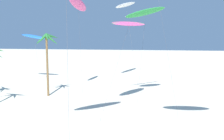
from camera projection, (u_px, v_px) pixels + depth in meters
palm_tree_3 at (47, 44)px, 45.14m from camera, size 4.13×4.42×10.35m
flying_kite_0 at (146, 12)px, 43.88m from camera, size 6.60×7.23×15.01m
flying_kite_2 at (34, 37)px, 59.69m from camera, size 5.89×4.44×10.30m
flying_kite_3 at (129, 24)px, 37.95m from camera, size 5.74×10.60×12.18m
flying_kite_5 at (78, 4)px, 48.24m from camera, size 2.31×7.87×16.95m
flying_kite_9 at (126, 5)px, 59.28m from camera, size 5.48×12.60×17.49m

